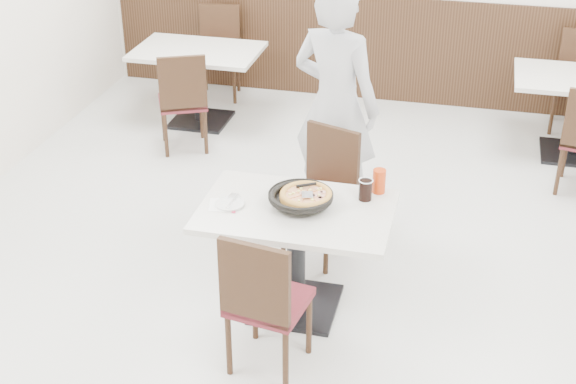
% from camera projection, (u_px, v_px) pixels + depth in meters
% --- Properties ---
extents(floor, '(7.00, 7.00, 0.00)m').
position_uv_depth(floor, '(317.00, 282.00, 5.59)').
color(floor, '#ADADA8').
rests_on(floor, ground).
extents(wainscot_back, '(5.90, 0.03, 1.10)m').
position_uv_depth(wainscot_back, '(387.00, 50.00, 8.30)').
color(wainscot_back, black).
rests_on(wainscot_back, floor).
extents(main_table, '(1.28, 0.92, 0.75)m').
position_uv_depth(main_table, '(296.00, 259.00, 5.17)').
color(main_table, silver).
rests_on(main_table, floor).
extents(chair_near, '(0.48, 0.48, 0.95)m').
position_uv_depth(chair_near, '(269.00, 298.00, 4.62)').
color(chair_near, black).
rests_on(chair_near, floor).
extents(chair_far, '(0.54, 0.54, 0.95)m').
position_uv_depth(chair_far, '(318.00, 197.00, 5.68)').
color(chair_far, black).
rests_on(chair_far, floor).
extents(trivet, '(0.12, 0.12, 0.04)m').
position_uv_depth(trivet, '(308.00, 204.00, 5.00)').
color(trivet, black).
rests_on(trivet, main_table).
extents(pizza_pan, '(0.38, 0.38, 0.01)m').
position_uv_depth(pizza_pan, '(301.00, 200.00, 5.00)').
color(pizza_pan, black).
rests_on(pizza_pan, trivet).
extents(pizza, '(0.36, 0.36, 0.02)m').
position_uv_depth(pizza, '(306.00, 197.00, 4.99)').
color(pizza, gold).
rests_on(pizza, pizza_pan).
extents(pizza_server, '(0.09, 0.10, 0.00)m').
position_uv_depth(pizza_server, '(307.00, 194.00, 4.95)').
color(pizza_server, white).
rests_on(pizza_server, pizza).
extents(napkin, '(0.21, 0.21, 0.00)m').
position_uv_depth(napkin, '(223.00, 205.00, 5.02)').
color(napkin, white).
rests_on(napkin, main_table).
extents(side_plate, '(0.20, 0.20, 0.01)m').
position_uv_depth(side_plate, '(230.00, 204.00, 5.02)').
color(side_plate, silver).
rests_on(side_plate, napkin).
extents(fork, '(0.03, 0.16, 0.00)m').
position_uv_depth(fork, '(232.00, 202.00, 5.02)').
color(fork, white).
rests_on(fork, side_plate).
extents(cola_glass, '(0.09, 0.09, 0.13)m').
position_uv_depth(cola_glass, '(365.00, 190.00, 5.06)').
color(cola_glass, black).
rests_on(cola_glass, main_table).
extents(red_cup, '(0.09, 0.09, 0.16)m').
position_uv_depth(red_cup, '(379.00, 181.00, 5.14)').
color(red_cup, '#B8320B').
rests_on(red_cup, main_table).
extents(diner_person, '(0.80, 0.65, 1.90)m').
position_uv_depth(diner_person, '(336.00, 106.00, 5.92)').
color(diner_person, '#B3B3B8').
rests_on(diner_person, floor).
extents(bg_table_left, '(1.23, 0.84, 0.75)m').
position_uv_depth(bg_table_left, '(199.00, 86.00, 7.87)').
color(bg_table_left, silver).
rests_on(bg_table_left, floor).
extents(bg_chair_left_near, '(0.56, 0.56, 0.95)m').
position_uv_depth(bg_chair_left_near, '(182.00, 100.00, 7.29)').
color(bg_chair_left_near, black).
rests_on(bg_chair_left_near, floor).
extents(bg_chair_left_far, '(0.49, 0.49, 0.95)m').
position_uv_depth(bg_chair_left_far, '(219.00, 54.00, 8.40)').
color(bg_chair_left_far, black).
rests_on(bg_chair_left_far, floor).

